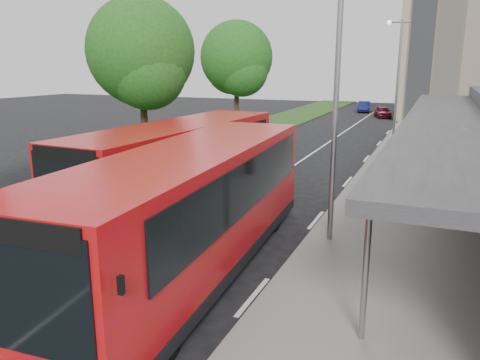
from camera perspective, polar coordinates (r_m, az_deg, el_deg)
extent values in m
plane|color=black|center=(14.12, -8.07, -7.97)|extent=(120.00, 120.00, 0.00)
cube|color=gray|center=(31.63, 21.04, 3.50)|extent=(5.00, 80.00, 0.15)
cube|color=#1D4014|center=(34.53, -1.07, 5.16)|extent=(5.00, 80.00, 0.10)
cube|color=silver|center=(27.58, 8.06, 2.75)|extent=(0.12, 70.00, 0.01)
cube|color=silver|center=(11.15, 1.60, -13.99)|extent=(0.12, 2.00, 0.01)
cube|color=silver|center=(16.45, 9.24, -4.82)|extent=(0.12, 2.00, 0.01)
cube|color=silver|center=(22.12, 12.97, -0.19)|extent=(0.12, 2.00, 0.01)
cube|color=silver|center=(27.92, 15.16, 2.55)|extent=(0.12, 2.00, 0.01)
cube|color=silver|center=(33.80, 16.59, 4.33)|extent=(0.12, 2.00, 0.01)
cube|color=silver|center=(39.71, 17.61, 5.58)|extent=(0.12, 2.00, 0.01)
cube|color=silver|center=(45.64, 18.36, 6.51)|extent=(0.12, 2.00, 0.01)
cube|color=silver|center=(51.59, 18.94, 7.22)|extent=(0.12, 2.00, 0.01)
cube|color=silver|center=(57.55, 19.41, 7.79)|extent=(0.12, 2.00, 0.01)
cube|color=black|center=(19.61, 27.20, 1.64)|extent=(0.06, 24.00, 2.20)
cube|color=#2E2E30|center=(19.30, 23.96, 6.94)|extent=(2.80, 26.00, 0.25)
cylinder|color=gray|center=(8.99, 15.12, -9.97)|extent=(0.12, 0.12, 3.30)
cylinder|color=gray|center=(30.43, 21.03, 6.14)|extent=(0.12, 0.12, 3.30)
cylinder|color=black|center=(24.69, -11.55, 6.26)|extent=(0.36, 0.36, 4.20)
sphere|color=#1D4D14|center=(24.51, -11.99, 15.13)|extent=(5.34, 5.34, 5.34)
sphere|color=#1D4D14|center=(23.83, -11.22, 12.92)|extent=(3.82, 3.82, 3.82)
sphere|color=#1D4D14|center=(25.20, -12.22, 13.55)|extent=(4.20, 4.20, 4.20)
cylinder|color=black|center=(35.20, -0.42, 8.63)|extent=(0.36, 0.36, 4.12)
sphere|color=#1D4D14|center=(35.07, -0.43, 14.74)|extent=(5.25, 5.25, 5.25)
sphere|color=#1D4D14|center=(34.46, 0.24, 13.20)|extent=(3.75, 3.75, 3.75)
sphere|color=#1D4D14|center=(35.72, -0.86, 13.67)|extent=(4.12, 4.12, 4.12)
cylinder|color=gray|center=(13.51, 11.61, 9.04)|extent=(0.16, 0.16, 8.00)
cylinder|color=gray|center=(33.33, 18.65, 11.24)|extent=(0.16, 0.16, 8.00)
cylinder|color=gray|center=(33.44, 18.81, 17.77)|extent=(1.40, 0.10, 0.10)
sphere|color=silver|center=(33.50, 17.74, 17.83)|extent=(0.28, 0.28, 0.28)
cube|color=red|center=(11.86, -5.83, -2.96)|extent=(3.37, 11.42, 2.85)
cube|color=black|center=(12.33, -5.67, -9.16)|extent=(3.39, 11.44, 0.32)
cube|color=black|center=(7.39, -25.23, -12.43)|extent=(2.41, 0.20, 1.88)
cube|color=black|center=(16.91, 2.28, 3.72)|extent=(2.36, 0.19, 1.40)
cube|color=black|center=(12.63, -10.87, 0.28)|extent=(0.64, 9.65, 1.29)
cube|color=black|center=(11.52, 0.94, -0.75)|extent=(0.64, 9.65, 1.29)
cube|color=black|center=(7.05, -26.04, -5.75)|extent=(2.25, 0.18, 0.38)
cube|color=black|center=(6.55, -14.31, -12.31)|extent=(0.08, 0.08, 0.27)
cylinder|color=black|center=(10.10, -20.87, -15.02)|extent=(0.38, 0.98, 0.97)
cylinder|color=black|center=(8.95, -9.13, -18.21)|extent=(0.38, 0.98, 0.97)
cylinder|color=black|center=(15.87, -3.83, -3.55)|extent=(0.38, 0.98, 0.97)
cylinder|color=black|center=(15.16, 4.06, -4.39)|extent=(0.38, 0.98, 0.97)
cube|color=red|center=(17.52, -7.33, 2.30)|extent=(3.18, 11.11, 2.77)
cube|color=black|center=(17.83, -7.20, -1.97)|extent=(3.20, 11.13, 0.31)
cube|color=black|center=(13.30, -20.40, -0.84)|extent=(2.35, 0.17, 1.83)
cube|color=black|center=(22.20, 0.44, 5.98)|extent=(2.30, 0.17, 1.36)
cube|color=black|center=(18.43, -10.32, 4.33)|extent=(0.54, 9.41, 1.26)
cube|color=black|center=(17.02, -3.04, 3.76)|extent=(0.54, 9.41, 1.26)
cube|color=black|center=(13.77, -19.86, -7.40)|extent=(2.62, 0.22, 0.37)
cube|color=black|center=(13.12, -20.75, 2.92)|extent=(2.20, 0.15, 0.37)
cube|color=black|center=(14.47, -23.88, 1.03)|extent=(0.08, 0.08, 0.26)
cube|color=black|center=(12.41, -15.02, -0.20)|extent=(0.08, 0.08, 0.26)
cylinder|color=black|center=(15.80, -17.63, -4.32)|extent=(0.36, 0.96, 0.94)
cylinder|color=black|center=(14.43, -11.22, -5.63)|extent=(0.36, 0.96, 0.94)
cylinder|color=black|center=(21.31, -4.50, 0.89)|extent=(0.36, 0.96, 0.94)
cylinder|color=black|center=(20.31, 0.86, 0.29)|extent=(0.36, 0.96, 0.94)
cylinder|color=#371E16|center=(21.43, 18.60, 0.53)|extent=(0.53, 0.53, 0.83)
cylinder|color=yellow|center=(30.92, 20.07, 4.43)|extent=(0.16, 0.16, 0.98)
imported|color=#530B1B|center=(51.01, 17.01, 7.95)|extent=(2.26, 3.66, 1.16)
imported|color=navy|center=(56.80, 14.88, 8.64)|extent=(1.65, 3.80, 1.21)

